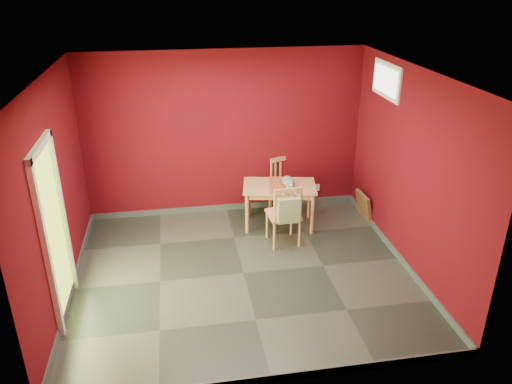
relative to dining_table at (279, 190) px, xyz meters
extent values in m
plane|color=#2D342D|center=(-0.77, -1.30, -0.62)|extent=(4.50, 4.50, 0.00)
plane|color=#530810|center=(-0.77, 0.70, 0.73)|extent=(4.50, 0.00, 4.50)
plane|color=#530810|center=(-0.77, -3.30, 0.73)|extent=(4.50, 0.00, 4.50)
plane|color=#530810|center=(-3.02, -1.30, 0.73)|extent=(0.00, 4.00, 4.00)
plane|color=#530810|center=(1.48, -1.30, 0.73)|extent=(0.00, 4.00, 4.00)
plane|color=white|center=(-0.77, -1.30, 2.08)|extent=(4.50, 4.50, 0.00)
cube|color=#3F4244|center=(-0.77, 0.69, -0.57)|extent=(4.50, 0.02, 0.10)
cube|color=#3F4244|center=(-0.77, -3.28, -0.57)|extent=(4.50, 0.02, 0.10)
cube|color=#3F4244|center=(-3.01, -1.30, -0.57)|extent=(0.03, 4.00, 0.10)
cube|color=#3F4244|center=(1.47, -1.30, -0.57)|extent=(0.03, 4.00, 0.10)
cube|color=#B7D838|center=(-3.01, -1.70, 0.41)|extent=(0.02, 0.85, 2.05)
cube|color=white|center=(-2.98, -2.16, 0.45)|extent=(0.06, 0.08, 2.13)
cube|color=white|center=(-2.98, -1.23, 0.45)|extent=(0.06, 0.08, 2.13)
cube|color=white|center=(-2.98, -1.70, 1.47)|extent=(0.06, 1.01, 0.08)
cube|color=white|center=(1.46, -0.30, 1.73)|extent=(0.03, 0.90, 0.50)
cube|color=white|center=(1.44, -0.30, 1.73)|extent=(0.02, 0.76, 0.36)
cube|color=silver|center=(0.83, 0.69, -0.32)|extent=(0.08, 0.02, 0.12)
cube|color=tan|center=(0.00, 0.00, 0.07)|extent=(1.22, 0.85, 0.04)
cube|color=tan|center=(0.00, 0.00, 0.00)|extent=(1.09, 0.71, 0.09)
cylinder|color=tan|center=(-0.55, -0.18, -0.28)|extent=(0.05, 0.05, 0.67)
cylinder|color=tan|center=(-0.45, 0.36, -0.28)|extent=(0.05, 0.05, 0.67)
cylinder|color=tan|center=(0.45, -0.36, -0.28)|extent=(0.05, 0.05, 0.67)
cylinder|color=tan|center=(0.55, 0.18, -0.28)|extent=(0.05, 0.05, 0.67)
cube|color=#B24E30|center=(0.00, 0.00, 0.09)|extent=(0.43, 0.71, 0.01)
cube|color=#B24E30|center=(0.00, -0.33, -0.08)|extent=(0.32, 0.06, 0.33)
cube|color=tan|center=(-0.25, 0.56, -0.20)|extent=(0.42, 0.42, 0.04)
cylinder|color=tan|center=(-0.42, 0.38, -0.42)|extent=(0.03, 0.03, 0.40)
cylinder|color=tan|center=(-0.43, 0.73, -0.42)|extent=(0.03, 0.03, 0.40)
cylinder|color=tan|center=(-0.07, 0.39, -0.42)|extent=(0.03, 0.03, 0.40)
cylinder|color=tan|center=(-0.08, 0.74, -0.42)|extent=(0.03, 0.03, 0.40)
cylinder|color=tan|center=(-0.43, 0.73, 0.04)|extent=(0.03, 0.03, 0.44)
cylinder|color=tan|center=(-0.08, 0.74, 0.04)|extent=(0.03, 0.03, 0.44)
cube|color=tan|center=(-0.26, 0.73, 0.22)|extent=(0.37, 0.05, 0.07)
cube|color=tan|center=(-0.35, 0.73, 0.00)|extent=(0.03, 0.02, 0.34)
cube|color=tan|center=(-0.26, 0.73, 0.00)|extent=(0.03, 0.02, 0.34)
cube|color=tan|center=(-0.16, 0.74, 0.00)|extent=(0.03, 0.02, 0.34)
cube|color=tan|center=(0.23, 0.51, -0.18)|extent=(0.56, 0.56, 0.04)
cylinder|color=tan|center=(0.13, 0.27, -0.41)|extent=(0.04, 0.04, 0.42)
cylinder|color=tan|center=(-0.01, 0.61, -0.41)|extent=(0.04, 0.04, 0.42)
cylinder|color=tan|center=(0.47, 0.41, -0.41)|extent=(0.04, 0.04, 0.42)
cylinder|color=tan|center=(0.33, 0.75, -0.41)|extent=(0.04, 0.04, 0.42)
cylinder|color=tan|center=(-0.01, 0.61, 0.07)|extent=(0.04, 0.04, 0.46)
cylinder|color=tan|center=(0.33, 0.75, 0.07)|extent=(0.04, 0.04, 0.46)
cube|color=tan|center=(0.16, 0.68, 0.26)|extent=(0.37, 0.18, 0.07)
cube|color=tan|center=(0.07, 0.65, 0.03)|extent=(0.04, 0.03, 0.36)
cube|color=tan|center=(0.16, 0.68, 0.03)|extent=(0.04, 0.03, 0.36)
cube|color=tan|center=(0.26, 0.72, 0.03)|extent=(0.04, 0.03, 0.36)
cube|color=tan|center=(-0.05, -0.55, -0.15)|extent=(0.49, 0.49, 0.04)
cylinder|color=tan|center=(0.12, -0.34, -0.39)|extent=(0.04, 0.04, 0.44)
cylinder|color=tan|center=(0.16, -0.73, -0.39)|extent=(0.04, 0.04, 0.44)
cylinder|color=tan|center=(-0.27, -0.37, -0.39)|extent=(0.04, 0.04, 0.44)
cylinder|color=tan|center=(-0.23, -0.76, -0.39)|extent=(0.04, 0.04, 0.44)
cylinder|color=tan|center=(0.16, -0.73, 0.12)|extent=(0.04, 0.04, 0.49)
cylinder|color=tan|center=(-0.23, -0.76, 0.12)|extent=(0.04, 0.04, 0.49)
cube|color=tan|center=(-0.04, -0.75, 0.32)|extent=(0.41, 0.07, 0.08)
cube|color=tan|center=(0.07, -0.74, 0.07)|extent=(0.04, 0.02, 0.38)
cube|color=tan|center=(-0.04, -0.75, 0.07)|extent=(0.04, 0.02, 0.38)
cube|color=tan|center=(-0.15, -0.76, 0.07)|extent=(0.04, 0.02, 0.38)
cube|color=#829660|center=(-0.04, -0.83, 0.05)|extent=(0.32, 0.10, 0.38)
cylinder|color=#829660|center=(-0.13, -0.77, 0.30)|extent=(0.02, 0.16, 0.02)
cylinder|color=#829660|center=(0.05, -0.77, 0.30)|extent=(0.02, 0.16, 0.02)
cube|color=brown|center=(1.42, -0.03, -0.39)|extent=(0.18, 0.47, 0.46)
cube|color=black|center=(1.42, -0.03, -0.39)|extent=(0.12, 0.33, 0.32)
camera|label=1|loc=(-1.57, -6.99, 3.20)|focal=35.00mm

